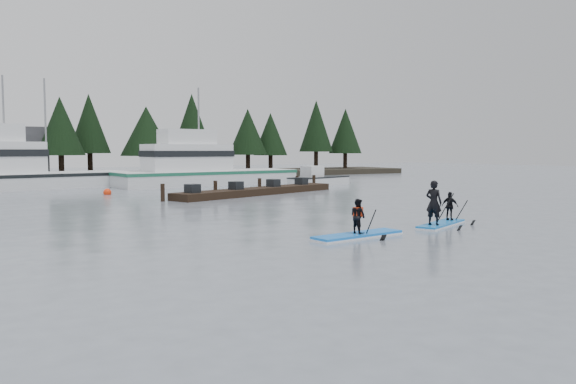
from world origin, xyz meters
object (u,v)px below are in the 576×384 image
fishing_boat_medium (203,177)px  paddleboard_solo (358,227)px  floating_dock (258,191)px  paddleboard_duo (440,210)px  fishing_boat_large (11,180)px

fishing_boat_medium → paddleboard_solo: fishing_boat_medium is taller
floating_dock → paddleboard_duo: size_ratio=4.13×
floating_dock → fishing_boat_large: bearing=116.1°
fishing_boat_medium → paddleboard_duo: 27.88m
paddleboard_solo → paddleboard_duo: bearing=1.1°
fishing_boat_medium → floating_dock: bearing=-98.2°
fishing_boat_medium → paddleboard_solo: bearing=-106.9°
floating_dock → paddleboard_solo: (-5.27, -17.49, 0.14)m
fishing_boat_large → paddleboard_duo: fishing_boat_large is taller
fishing_boat_large → paddleboard_solo: size_ratio=4.68×
fishing_boat_medium → paddleboard_solo: (-5.82, -28.46, -0.28)m
paddleboard_solo → paddleboard_duo: size_ratio=1.10×
paddleboard_solo → paddleboard_duo: 4.45m
paddleboard_solo → paddleboard_duo: (4.40, 0.62, 0.26)m
paddleboard_solo → fishing_boat_medium: bearing=71.6°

